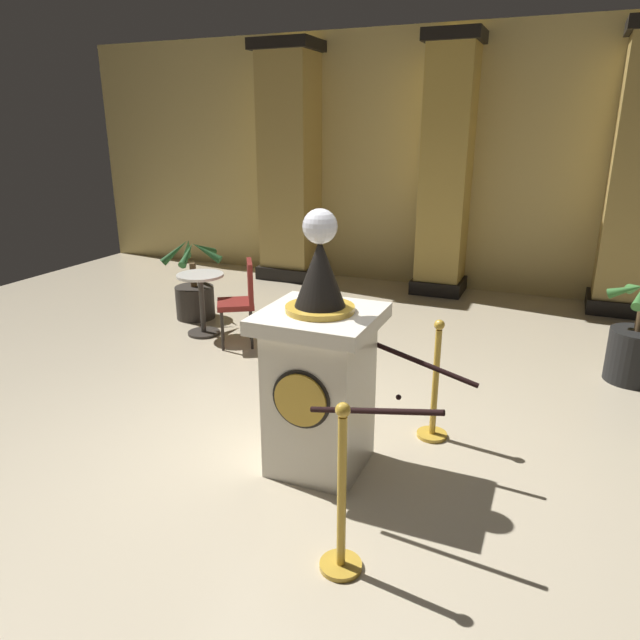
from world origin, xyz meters
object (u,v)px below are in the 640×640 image
at_px(stanchion_far, 434,398).
at_px(cafe_chair_red, 242,296).
at_px(potted_palm_right, 635,347).
at_px(cafe_table, 202,296).
at_px(potted_palm_left, 195,293).
at_px(pedestal_clock, 320,373).
at_px(stanchion_near, 341,514).

xyz_separation_m(stanchion_far, cafe_chair_red, (-2.42, 1.21, 0.23)).
distance_m(stanchion_far, cafe_chair_red, 2.71).
bearing_deg(cafe_chair_red, potted_palm_right, 8.62).
xyz_separation_m(cafe_table, cafe_chair_red, (0.61, -0.11, 0.11)).
bearing_deg(cafe_table, potted_palm_left, 132.21).
relative_size(stanchion_far, cafe_chair_red, 1.02).
height_order(potted_palm_left, potted_palm_right, potted_palm_left).
relative_size(stanchion_far, potted_palm_left, 0.93).
distance_m(pedestal_clock, cafe_table, 3.14).
height_order(stanchion_near, potted_palm_left, potted_palm_left).
relative_size(potted_palm_left, potted_palm_right, 1.02).
distance_m(stanchion_near, potted_palm_right, 3.84).
bearing_deg(cafe_table, pedestal_clock, -40.80).
xyz_separation_m(potted_palm_right, cafe_table, (-4.57, -0.49, 0.12)).
height_order(potted_palm_left, cafe_table, potted_palm_left).
xyz_separation_m(stanchion_near, potted_palm_left, (-3.33, 3.45, -0.03)).
xyz_separation_m(stanchion_far, potted_palm_right, (1.54, 1.81, 0.01)).
height_order(pedestal_clock, cafe_chair_red, pedestal_clock).
bearing_deg(stanchion_near, pedestal_clock, 119.34).
xyz_separation_m(potted_palm_right, cafe_chair_red, (-3.96, -0.60, 0.23)).
bearing_deg(pedestal_clock, potted_palm_left, 137.98).
bearing_deg(stanchion_near, potted_palm_left, 133.95).
relative_size(stanchion_near, cafe_chair_red, 1.07).
relative_size(pedestal_clock, cafe_chair_red, 1.94).
relative_size(stanchion_far, cafe_table, 1.34).
bearing_deg(potted_palm_left, pedestal_clock, -42.02).
distance_m(stanchion_near, potted_palm_left, 4.79).
height_order(pedestal_clock, potted_palm_right, pedestal_clock).
height_order(stanchion_near, cafe_chair_red, stanchion_near).
bearing_deg(cafe_table, cafe_chair_red, -10.16).
relative_size(stanchion_far, potted_palm_right, 0.95).
height_order(pedestal_clock, stanchion_near, pedestal_clock).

